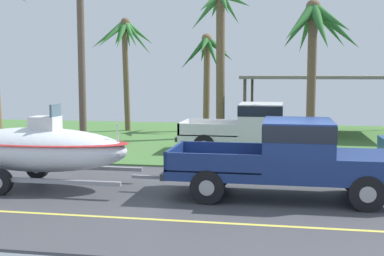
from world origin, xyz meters
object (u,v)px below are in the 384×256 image
object	(u,v)px
parked_pickup_background	(260,126)
palm_tree_mid	(124,42)
boat_on_trailer	(36,149)
palm_tree_far_left	(315,34)
carport_awning	(326,78)
palm_tree_far_right	(220,29)
utility_pole	(81,36)
palm_tree_near_right	(207,58)
pickup_truck_towing	(296,155)

from	to	relation	value
parked_pickup_background	palm_tree_mid	distance (m)	9.93
boat_on_trailer	palm_tree_far_left	bearing A→B (deg)	37.70
carport_awning	palm_tree_far_right	xyz separation A→B (m)	(-4.91, -2.13, 2.25)
parked_pickup_background	carport_awning	world-z (taller)	carport_awning
utility_pole	palm_tree_mid	bearing A→B (deg)	98.75
parked_pickup_background	palm_tree_near_right	size ratio (longest dim) A/B	1.09
palm_tree_far_left	pickup_truck_towing	bearing A→B (deg)	-96.68
pickup_truck_towing	palm_tree_mid	xyz separation A→B (m)	(-8.37, 12.61, 3.51)
boat_on_trailer	palm_tree_far_right	size ratio (longest dim) A/B	0.91
palm_tree_mid	utility_pole	world-z (taller)	utility_pole
pickup_truck_towing	palm_tree_far_right	bearing A→B (deg)	106.73
palm_tree_far_left	parked_pickup_background	bearing A→B (deg)	152.37
palm_tree_far_right	utility_pole	distance (m)	8.02
boat_on_trailer	carport_awning	distance (m)	15.57
boat_on_trailer	utility_pole	xyz separation A→B (m)	(-0.26, 3.82, 3.22)
palm_tree_near_right	palm_tree_mid	xyz separation A→B (m)	(-4.12, -0.95, 0.77)
palm_tree_far_left	utility_pole	xyz separation A→B (m)	(-7.69, -1.93, -0.11)
pickup_truck_towing	boat_on_trailer	xyz separation A→B (m)	(-6.76, -0.00, -0.03)
palm_tree_near_right	palm_tree_far_left	bearing A→B (deg)	-57.84
parked_pickup_background	utility_pole	xyz separation A→B (m)	(-5.83, -2.90, 3.19)
pickup_truck_towing	palm_tree_far_right	size ratio (longest dim) A/B	0.81
boat_on_trailer	carport_awning	world-z (taller)	carport_awning
palm_tree_far_left	palm_tree_far_right	size ratio (longest dim) A/B	0.80
boat_on_trailer	parked_pickup_background	size ratio (longest dim) A/B	1.15
boat_on_trailer	palm_tree_far_right	distance (m)	12.09
carport_awning	palm_tree_far_left	world-z (taller)	palm_tree_far_left
boat_on_trailer	parked_pickup_background	xyz separation A→B (m)	(5.57, 6.72, 0.03)
parked_pickup_background	palm_tree_far_right	world-z (taller)	palm_tree_far_right
palm_tree_near_right	palm_tree_far_right	bearing A→B (deg)	-70.04
palm_tree_far_right	pickup_truck_towing	bearing A→B (deg)	-73.27
palm_tree_near_right	boat_on_trailer	bearing A→B (deg)	-100.50
carport_awning	palm_tree_near_right	size ratio (longest dim) A/B	1.57
carport_awning	palm_tree_far_right	world-z (taller)	palm_tree_far_right
pickup_truck_towing	palm_tree_far_left	bearing A→B (deg)	83.32
palm_tree_far_left	carport_awning	bearing A→B (deg)	82.33
boat_on_trailer	palm_tree_near_right	size ratio (longest dim) A/B	1.25
parked_pickup_background	palm_tree_mid	size ratio (longest dim) A/B	0.95
carport_awning	palm_tree_mid	xyz separation A→B (m)	(-10.02, -0.38, 1.79)
parked_pickup_background	palm_tree_mid	world-z (taller)	palm_tree_mid
carport_awning	palm_tree_near_right	world-z (taller)	palm_tree_near_right
boat_on_trailer	palm_tree_near_right	world-z (taller)	palm_tree_near_right
carport_awning	palm_tree_mid	distance (m)	10.18
parked_pickup_background	palm_tree_near_right	xyz separation A→B (m)	(-3.06, 6.85, 2.74)
pickup_truck_towing	palm_tree_near_right	bearing A→B (deg)	107.38
parked_pickup_background	carport_awning	distance (m)	7.10
palm_tree_mid	utility_pole	size ratio (longest dim) A/B	0.71
palm_tree_near_right	utility_pole	xyz separation A→B (m)	(-2.77, -9.75, 0.45)
utility_pole	boat_on_trailer	bearing A→B (deg)	-86.16
boat_on_trailer	carport_awning	size ratio (longest dim) A/B	0.79
palm_tree_near_right	palm_tree_far_right	xyz separation A→B (m)	(0.98, -2.70, 1.24)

